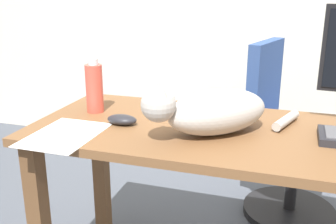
% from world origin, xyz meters
% --- Properties ---
extents(desk, '(1.55, 0.60, 0.70)m').
position_xyz_m(desk, '(0.00, 0.00, 0.60)').
color(desk, brown).
rests_on(desk, ground_plane).
extents(office_chair, '(0.50, 0.48, 0.92)m').
position_xyz_m(office_chair, '(0.10, 0.72, 0.39)').
color(office_chair, black).
rests_on(office_chair, ground_plane).
extents(cat, '(0.47, 0.44, 0.20)m').
position_xyz_m(cat, '(-0.14, -0.05, 0.78)').
color(cat, '#B2ADA8').
rests_on(cat, desk).
extents(computer_mouse, '(0.11, 0.06, 0.04)m').
position_xyz_m(computer_mouse, '(-0.46, -0.06, 0.72)').
color(computer_mouse, '#232328').
rests_on(computer_mouse, desk).
extents(paper_sheet, '(0.21, 0.30, 0.00)m').
position_xyz_m(paper_sheet, '(-0.60, -0.21, 0.70)').
color(paper_sheet, white).
rests_on(paper_sheet, desk).
extents(water_bottle, '(0.07, 0.07, 0.21)m').
position_xyz_m(water_bottle, '(-0.62, 0.05, 0.80)').
color(water_bottle, '#D84C3D').
rests_on(water_bottle, desk).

